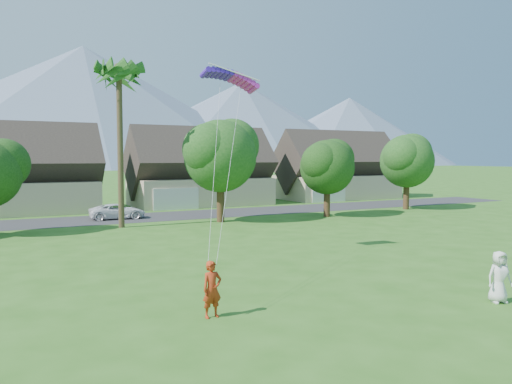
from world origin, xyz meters
TOP-DOWN VIEW (x-y plane):
  - ground at (0.00, 0.00)m, footprint 500.00×500.00m
  - street at (0.00, 34.00)m, footprint 90.00×7.00m
  - kite_flyer at (-4.04, 5.40)m, footprint 0.74×0.53m
  - watcher at (6.03, 2.13)m, footprint 1.08×0.87m
  - parked_car at (-1.16, 34.00)m, footprint 4.84×2.42m
  - mountain_ridge at (10.40, 260.00)m, footprint 540.00×240.00m
  - houses_row at (0.49, 42.99)m, footprint 72.75×8.19m
  - tree_row at (-1.14, 27.92)m, footprint 62.27×6.67m
  - fan_palm at (-2.00, 28.50)m, footprint 3.00×3.00m
  - parafoil_kite at (0.67, 14.17)m, footprint 3.04×1.11m

SIDE VIEW (x-z plane):
  - ground at x=0.00m, z-range 0.00..0.00m
  - street at x=0.00m, z-range 0.00..0.01m
  - parked_car at x=-1.16m, z-range 0.00..1.32m
  - kite_flyer at x=-4.04m, z-range 0.00..1.91m
  - watcher at x=6.03m, z-range 0.00..1.92m
  - houses_row at x=0.49m, z-range -0.99..7.87m
  - tree_row at x=-1.14m, z-range 0.66..9.11m
  - parafoil_kite at x=0.67m, z-range 9.32..9.82m
  - fan_palm at x=-2.00m, z-range 4.90..18.70m
  - mountain_ridge at x=10.40m, z-range -5.93..64.07m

